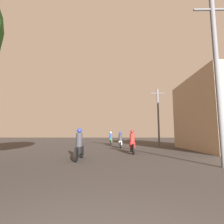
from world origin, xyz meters
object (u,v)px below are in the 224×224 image
motorcycle_silver (120,141)px  utility_pole_near (217,74)px  motorcycle_black (79,147)px  motorcycle_red (132,144)px  utility_pole_far (158,115)px  building_right_near (221,114)px  motorcycle_green (111,139)px

motorcycle_silver → utility_pole_near: utility_pole_near is taller
utility_pole_near → motorcycle_black: bearing=161.9°
motorcycle_red → motorcycle_silver: (-0.68, 4.39, -0.02)m
utility_pole_near → utility_pole_far: 12.67m
motorcycle_silver → utility_pole_far: size_ratio=0.29×
motorcycle_black → building_right_near: size_ratio=0.27×
motorcycle_red → utility_pole_near: 6.68m
motorcycle_silver → building_right_near: 8.79m
motorcycle_green → utility_pole_far: bearing=-29.6°
motorcycle_black → motorcycle_red: bearing=50.2°
motorcycle_green → utility_pole_near: utility_pole_near is taller
building_right_near → utility_pole_far: utility_pole_far is taller
motorcycle_green → building_right_near: 12.14m
motorcycle_black → building_right_near: bearing=31.3°
motorcycle_red → utility_pole_near: size_ratio=0.30×
utility_pole_near → motorcycle_red: bearing=121.2°
utility_pole_far → motorcycle_black: bearing=-122.1°
building_right_near → utility_pole_far: size_ratio=1.21×
motorcycle_green → motorcycle_red: bearing=-87.5°
motorcycle_silver → building_right_near: bearing=-10.1°
motorcycle_black → utility_pole_near: utility_pole_near is taller
motorcycle_red → motorcycle_silver: 4.44m
motorcycle_silver → motorcycle_green: 5.51m
motorcycle_black → motorcycle_red: 4.30m
motorcycle_red → utility_pole_near: utility_pole_near is taller
motorcycle_silver → building_right_near: size_ratio=0.24×
motorcycle_black → motorcycle_green: (1.29, 12.89, 0.00)m
motorcycle_silver → utility_pole_near: 10.64m
motorcycle_black → motorcycle_green: 12.95m
motorcycle_black → motorcycle_silver: motorcycle_black is taller
utility_pole_near → motorcycle_silver: bearing=111.6°
motorcycle_black → utility_pole_far: size_ratio=0.32×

